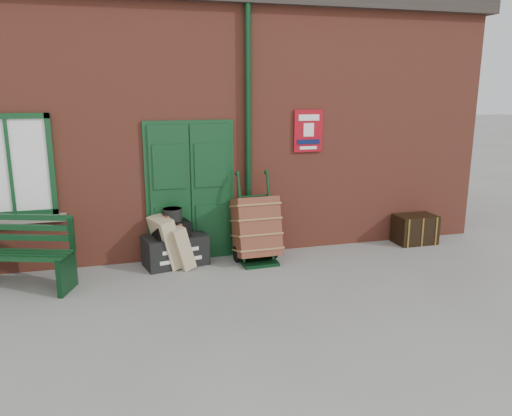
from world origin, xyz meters
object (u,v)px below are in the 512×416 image
object	(u,v)px
bench	(10,251)
porter_trolley	(256,228)
dark_trunk	(415,229)
houdini_trunk	(175,250)

from	to	relation	value
bench	porter_trolley	size ratio (longest dim) A/B	1.26
bench	dark_trunk	bearing A→B (deg)	22.12
dark_trunk	houdini_trunk	bearing A→B (deg)	179.94
bench	dark_trunk	xyz separation A→B (m)	(6.64, 0.33, -0.28)
bench	porter_trolley	distance (m)	3.61
bench	porter_trolley	xyz separation A→B (m)	(3.60, 0.16, 0.02)
porter_trolley	bench	bearing A→B (deg)	-178.93
houdini_trunk	porter_trolley	world-z (taller)	porter_trolley
houdini_trunk	dark_trunk	bearing A→B (deg)	-12.32
houdini_trunk	dark_trunk	world-z (taller)	dark_trunk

